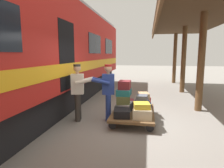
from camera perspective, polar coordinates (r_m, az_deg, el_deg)
name	(u,v)px	position (r m, az deg, el deg)	size (l,w,h in m)	color
ground_plane	(130,123)	(5.88, 5.25, -11.23)	(60.00, 60.00, 0.00)	gray
platform_canopy	(221,2)	(5.92, 29.18, 20.15)	(3.20, 18.28, 3.56)	brown
train_car	(21,52)	(6.72, -24.82, 8.42)	(3.02, 17.75, 4.00)	#B21E19
luggage_cart	(133,113)	(6.04, 6.19, -8.27)	(1.23, 2.01, 0.29)	brown
suitcase_burgundy_valise	(126,103)	(6.55, 4.15, -5.54)	(0.50, 0.48, 0.21)	maroon
suitcase_red_plastic	(143,103)	(6.51, 9.04, -5.44)	(0.43, 0.54, 0.28)	#AD231E
suitcase_navy_fabric	(143,107)	(5.97, 8.90, -6.60)	(0.45, 0.58, 0.30)	navy
suitcase_black_hardshell	(122,113)	(5.50, 2.86, -8.36)	(0.43, 0.55, 0.21)	black
suitcase_gray_aluminum	(124,107)	(6.02, 3.57, -6.65)	(0.43, 0.60, 0.25)	#9EA0A5
suitcase_cream_canvas	(142,113)	(5.45, 8.73, -8.28)	(0.49, 0.58, 0.27)	beige
suitcase_tan_vintage	(144,96)	(6.43, 9.19, -3.44)	(0.30, 0.48, 0.20)	tan
suitcase_slate_roller	(142,99)	(5.93, 8.71, -4.19)	(0.31, 0.40, 0.21)	#4C515B
suitcase_olive_duffel	(123,99)	(5.93, 3.17, -4.46)	(0.39, 0.48, 0.24)	brown
suitcase_yellow_case	(142,106)	(5.37, 8.65, -6.22)	(0.42, 0.42, 0.15)	gold
suitcase_teal_softside	(124,92)	(5.92, 3.49, -2.41)	(0.41, 0.51, 0.18)	#1E666B
suitcase_maroon_trunk	(125,85)	(5.91, 3.70, -0.28)	(0.34, 0.46, 0.25)	maroon
porter_in_overalls	(108,91)	(5.82, -1.31, -1.94)	(0.72, 0.52, 1.70)	navy
porter_by_door	(78,90)	(5.95, -9.77, -1.84)	(0.72, 0.52, 1.70)	#332D28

